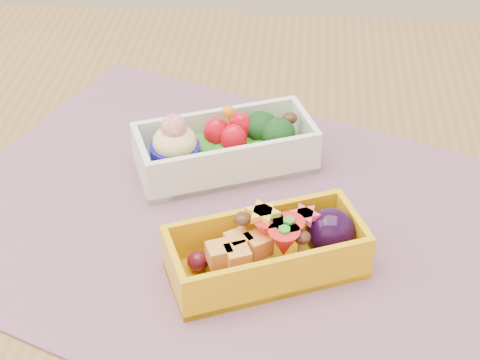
# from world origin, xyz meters

# --- Properties ---
(table) EXTENTS (1.20, 0.80, 0.75)m
(table) POSITION_xyz_m (0.00, 0.00, 0.65)
(table) COLOR brown
(table) RESTS_ON ground
(placemat) EXTENTS (0.57, 0.51, 0.00)m
(placemat) POSITION_xyz_m (0.05, -0.00, 0.75)
(placemat) COLOR #885D6F
(placemat) RESTS_ON table
(bento_white) EXTENTS (0.17, 0.12, 0.06)m
(bento_white) POSITION_xyz_m (0.03, 0.07, 0.77)
(bento_white) COLOR white
(bento_white) RESTS_ON placemat
(bento_yellow) EXTENTS (0.16, 0.12, 0.05)m
(bento_yellow) POSITION_xyz_m (0.08, -0.06, 0.77)
(bento_yellow) COLOR #EBAB0C
(bento_yellow) RESTS_ON placemat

